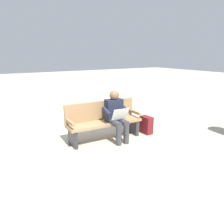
# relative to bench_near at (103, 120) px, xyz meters

# --- Properties ---
(ground_plane) EXTENTS (40.00, 40.00, 0.00)m
(ground_plane) POSITION_rel_bench_near_xyz_m (0.00, 0.07, -0.46)
(ground_plane) COLOR #B7AD99
(bench_near) EXTENTS (1.82, 0.55, 0.90)m
(bench_near) POSITION_rel_bench_near_xyz_m (0.00, 0.00, 0.00)
(bench_near) COLOR #9E7A51
(bench_near) RESTS_ON ground
(person_seated) EXTENTS (0.58, 0.58, 1.18)m
(person_seated) POSITION_rel_bench_near_xyz_m (-0.20, 0.24, 0.17)
(person_seated) COLOR #1E2338
(person_seated) RESTS_ON ground
(backpack) EXTENTS (0.25, 0.33, 0.45)m
(backpack) POSITION_rel_bench_near_xyz_m (-1.12, 0.26, -0.24)
(backpack) COLOR maroon
(backpack) RESTS_ON ground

